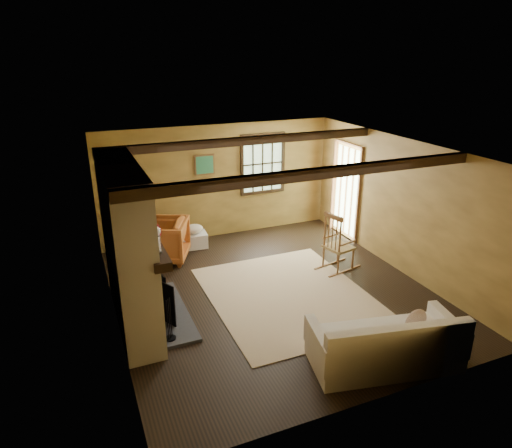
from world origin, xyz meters
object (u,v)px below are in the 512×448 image
fireplace (130,254)px  armchair (163,240)px  rocking_chair (337,246)px  sofa (386,347)px  laundry_basket (194,240)px

fireplace → armchair: size_ratio=2.71×
rocking_chair → sofa: size_ratio=0.55×
rocking_chair → armchair: size_ratio=1.25×
armchair → rocking_chair: bearing=84.9°
fireplace → rocking_chair: (3.68, 0.34, -0.64)m
fireplace → rocking_chair: size_ratio=2.16×
fireplace → laundry_basket: fireplace is taller
rocking_chair → laundry_basket: 2.94m
sofa → armchair: 4.66m
fireplace → sofa: bearing=-39.2°
fireplace → sofa: size_ratio=1.19×
rocking_chair → sofa: bearing=147.8°
sofa → armchair: size_ratio=2.29×
rocking_chair → laundry_basket: bearing=34.0°
laundry_basket → armchair: (-0.70, -0.36, 0.25)m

